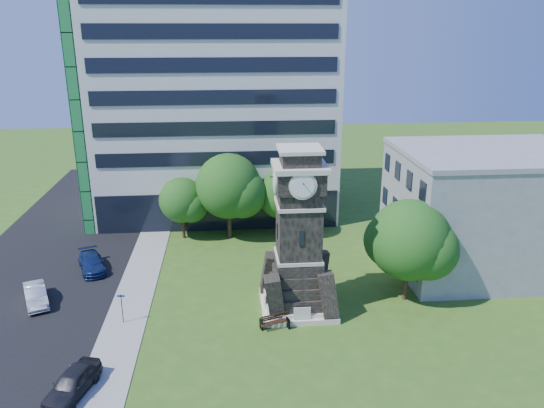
{
  "coord_description": "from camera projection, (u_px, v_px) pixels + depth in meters",
  "views": [
    {
      "loc": [
        -1.9,
        -32.96,
        19.97
      ],
      "look_at": [
        1.45,
        6.22,
        6.82
      ],
      "focal_mm": 35.0,
      "sensor_mm": 36.0,
      "label": 1
    }
  ],
  "objects": [
    {
      "name": "clock_tower",
      "position": [
        298.0,
        242.0,
        38.08
      ],
      "size": [
        5.4,
        5.4,
        12.22
      ],
      "color": "beige",
      "rests_on": "ground"
    },
    {
      "name": "tree_ne",
      "position": [
        283.0,
        196.0,
        52.16
      ],
      "size": [
        5.34,
        4.85,
        6.77
      ],
      "rotation": [
        0.0,
        0.0,
        -0.42
      ],
      "color": "#332114",
      "rests_on": "ground"
    },
    {
      "name": "sidewalk",
      "position": [
        135.0,
        295.0,
        41.57
      ],
      "size": [
        3.0,
        70.0,
        0.06
      ],
      "primitive_type": "cube",
      "color": "gray",
      "rests_on": "ground"
    },
    {
      "name": "office_low",
      "position": [
        486.0,
        209.0,
        45.15
      ],
      "size": [
        15.2,
        12.2,
        10.4
      ],
      "color": "#95989A",
      "rests_on": "ground"
    },
    {
      "name": "car_street_mid",
      "position": [
        36.0,
        295.0,
        40.09
      ],
      "size": [
        3.04,
        4.49,
        1.4
      ],
      "primitive_type": "imported",
      "rotation": [
        0.0,
        0.0,
        0.41
      ],
      "color": "#B1B3B9",
      "rests_on": "ground"
    },
    {
      "name": "tree_nw",
      "position": [
        183.0,
        202.0,
        51.73
      ],
      "size": [
        4.87,
        4.43,
        6.15
      ],
      "rotation": [
        0.0,
        0.0,
        0.19
      ],
      "color": "#332114",
      "rests_on": "ground"
    },
    {
      "name": "street_sign",
      "position": [
        122.0,
        305.0,
        37.19
      ],
      "size": [
        0.55,
        0.05,
        2.28
      ],
      "rotation": [
        0.0,
        0.0,
        -0.11
      ],
      "color": "black",
      "rests_on": "ground"
    },
    {
      "name": "street",
      "position": [
        23.0,
        299.0,
        40.89
      ],
      "size": [
        14.0,
        80.0,
        0.02
      ],
      "primitive_type": "cube",
      "color": "black",
      "rests_on": "ground"
    },
    {
      "name": "tree_nc",
      "position": [
        229.0,
        188.0,
        51.4
      ],
      "size": [
        7.0,
        6.36,
        8.52
      ],
      "rotation": [
        0.0,
        0.0,
        -0.03
      ],
      "color": "#332114",
      "rests_on": "ground"
    },
    {
      "name": "car_street_south",
      "position": [
        72.0,
        383.0,
        30.14
      ],
      "size": [
        2.92,
        4.65,
        1.47
      ],
      "primitive_type": "imported",
      "rotation": [
        0.0,
        0.0,
        -0.29
      ],
      "color": "black",
      "rests_on": "ground"
    },
    {
      "name": "ground",
      "position": [
        259.0,
        323.0,
        37.63
      ],
      "size": [
        160.0,
        160.0,
        0.0
      ],
      "primitive_type": "plane",
      "color": "#335A19",
      "rests_on": "ground"
    },
    {
      "name": "car_east_lot",
      "position": [
        446.0,
        281.0,
        42.43
      ],
      "size": [
        5.13,
        2.91,
        1.35
      ],
      "primitive_type": "imported",
      "rotation": [
        0.0,
        0.0,
        1.43
      ],
      "color": "#46464A",
      "rests_on": "ground"
    },
    {
      "name": "tree_east",
      "position": [
        410.0,
        242.0,
        39.51
      ],
      "size": [
        6.73,
        6.12,
        7.98
      ],
      "rotation": [
        0.0,
        0.0,
        0.28
      ],
      "color": "#332114",
      "rests_on": "ground"
    },
    {
      "name": "office_tall",
      "position": [
        214.0,
        83.0,
        57.27
      ],
      "size": [
        26.2,
        15.11,
        28.6
      ],
      "color": "silver",
      "rests_on": "ground"
    },
    {
      "name": "park_bench",
      "position": [
        274.0,
        321.0,
        36.82
      ],
      "size": [
        2.0,
        0.53,
        1.03
      ],
      "rotation": [
        0.0,
        0.0,
        0.32
      ],
      "color": "black",
      "rests_on": "ground"
    },
    {
      "name": "car_street_north",
      "position": [
        92.0,
        263.0,
        45.6
      ],
      "size": [
        3.44,
        5.06,
        1.36
      ],
      "primitive_type": "imported",
      "rotation": [
        0.0,
        0.0,
        0.36
      ],
      "color": "navy",
      "rests_on": "ground"
    }
  ]
}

